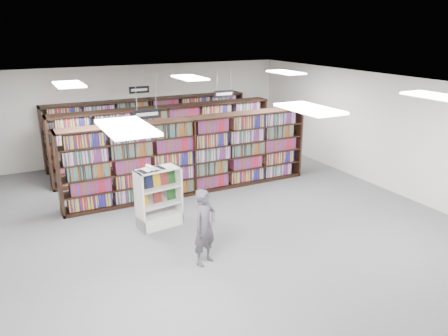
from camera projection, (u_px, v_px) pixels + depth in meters
name	position (u px, v px, depth m)	size (l,w,h in m)	color
floor	(225.00, 218.00, 10.58)	(12.00, 12.00, 0.00)	#4D4E52
ceiling	(225.00, 85.00, 9.58)	(10.00, 12.00, 0.10)	white
wall_back	(146.00, 112.00, 15.16)	(10.00, 0.10, 3.20)	silver
wall_right	(383.00, 132.00, 12.24)	(0.10, 12.00, 3.20)	silver
bookshelf_row_near	(192.00, 156.00, 11.95)	(7.00, 0.60, 2.10)	black
bookshelf_row_mid	(167.00, 140.00, 13.64)	(7.00, 0.60, 2.10)	black
bookshelf_row_far	(150.00, 129.00, 15.08)	(7.00, 0.60, 2.10)	black
aisle_sign_left	(147.00, 113.00, 9.99)	(0.65, 0.02, 0.80)	#B2B2B7
aisle_sign_right	(224.00, 93.00, 12.98)	(0.65, 0.02, 0.80)	#B2B2B7
aisle_sign_center	(139.00, 89.00, 13.81)	(0.65, 0.02, 0.80)	#B2B2B7
troffer_front_left	(127.00, 127.00, 5.76)	(0.60, 1.20, 0.04)	white
troffer_front_center	(309.00, 109.00, 7.06)	(0.60, 1.20, 0.04)	white
troffer_front_right	(436.00, 96.00, 8.35)	(0.60, 1.20, 0.04)	white
troffer_back_left	(69.00, 84.00, 10.00)	(0.60, 1.20, 0.04)	white
troffer_back_center	(190.00, 78.00, 11.29)	(0.60, 1.20, 0.04)	white
troffer_back_right	(286.00, 72.00, 12.59)	(0.60, 1.20, 0.04)	white
endcap_display	(158.00, 206.00, 10.08)	(1.06, 0.63, 1.40)	silver
open_book	(151.00, 169.00, 9.66)	(0.63, 0.45, 0.13)	black
shopper	(205.00, 227.00, 8.36)	(0.56, 0.37, 1.53)	#46424C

